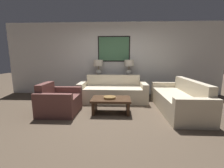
{
  "coord_description": "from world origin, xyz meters",
  "views": [
    {
      "loc": [
        0.2,
        -3.36,
        1.38
      ],
      "look_at": [
        0.0,
        0.81,
        0.65
      ],
      "focal_mm": 24.0,
      "sensor_mm": 36.0,
      "label": 1
    }
  ],
  "objects_px": {
    "couch_by_back_wall": "(113,92)",
    "couch_by_side": "(178,100)",
    "table_lamp_left": "(98,66)",
    "armchair_near_back_wall": "(59,102)",
    "coffee_table": "(111,102)",
    "decorative_bowl": "(110,97)",
    "table_lamp_right": "(129,66)",
    "console_table": "(114,86)"
  },
  "relations": [
    {
      "from": "decorative_bowl",
      "to": "armchair_near_back_wall",
      "type": "bearing_deg",
      "value": -178.45
    },
    {
      "from": "console_table",
      "to": "couch_by_back_wall",
      "type": "distance_m",
      "value": 0.69
    },
    {
      "from": "table_lamp_left",
      "to": "table_lamp_right",
      "type": "distance_m",
      "value": 1.1
    },
    {
      "from": "coffee_table",
      "to": "table_lamp_left",
      "type": "bearing_deg",
      "value": 107.25
    },
    {
      "from": "couch_by_back_wall",
      "to": "decorative_bowl",
      "type": "distance_m",
      "value": 1.11
    },
    {
      "from": "table_lamp_right",
      "to": "armchair_near_back_wall",
      "type": "bearing_deg",
      "value": -135.6
    },
    {
      "from": "console_table",
      "to": "couch_by_back_wall",
      "type": "height_order",
      "value": "couch_by_back_wall"
    },
    {
      "from": "console_table",
      "to": "table_lamp_left",
      "type": "relative_size",
      "value": 2.81
    },
    {
      "from": "console_table",
      "to": "coffee_table",
      "type": "bearing_deg",
      "value": -89.96
    },
    {
      "from": "couch_by_back_wall",
      "to": "couch_by_side",
      "type": "distance_m",
      "value": 1.96
    },
    {
      "from": "decorative_bowl",
      "to": "console_table",
      "type": "bearing_deg",
      "value": 88.98
    },
    {
      "from": "table_lamp_left",
      "to": "decorative_bowl",
      "type": "relative_size",
      "value": 1.91
    },
    {
      "from": "decorative_bowl",
      "to": "couch_by_side",
      "type": "bearing_deg",
      "value": 7.56
    },
    {
      "from": "console_table",
      "to": "armchair_near_back_wall",
      "type": "height_order",
      "value": "armchair_near_back_wall"
    },
    {
      "from": "couch_by_side",
      "to": "armchair_near_back_wall",
      "type": "relative_size",
      "value": 2.24
    },
    {
      "from": "table_lamp_right",
      "to": "table_lamp_left",
      "type": "bearing_deg",
      "value": 180.0
    },
    {
      "from": "table_lamp_right",
      "to": "couch_by_back_wall",
      "type": "xyz_separation_m",
      "value": [
        -0.55,
        -0.69,
        -0.81
      ]
    },
    {
      "from": "table_lamp_left",
      "to": "armchair_near_back_wall",
      "type": "height_order",
      "value": "table_lamp_left"
    },
    {
      "from": "table_lamp_left",
      "to": "decorative_bowl",
      "type": "xyz_separation_m",
      "value": [
        0.52,
        -1.8,
        -0.7
      ]
    },
    {
      "from": "table_lamp_left",
      "to": "coffee_table",
      "type": "xyz_separation_m",
      "value": [
        0.55,
        -1.78,
        -0.83
      ]
    },
    {
      "from": "table_lamp_right",
      "to": "couch_by_side",
      "type": "height_order",
      "value": "table_lamp_right"
    },
    {
      "from": "table_lamp_left",
      "to": "armchair_near_back_wall",
      "type": "xyz_separation_m",
      "value": [
        -0.77,
        -1.83,
        -0.83
      ]
    },
    {
      "from": "table_lamp_left",
      "to": "couch_by_side",
      "type": "height_order",
      "value": "table_lamp_left"
    },
    {
      "from": "console_table",
      "to": "couch_by_side",
      "type": "relative_size",
      "value": 0.77
    },
    {
      "from": "table_lamp_left",
      "to": "coffee_table",
      "type": "relative_size",
      "value": 0.6
    },
    {
      "from": "couch_by_back_wall",
      "to": "console_table",
      "type": "bearing_deg",
      "value": 90.0
    },
    {
      "from": "armchair_near_back_wall",
      "to": "couch_by_side",
      "type": "bearing_deg",
      "value": 5.05
    },
    {
      "from": "couch_by_back_wall",
      "to": "decorative_bowl",
      "type": "relative_size",
      "value": 6.99
    },
    {
      "from": "table_lamp_right",
      "to": "decorative_bowl",
      "type": "xyz_separation_m",
      "value": [
        -0.58,
        -1.8,
        -0.7
      ]
    },
    {
      "from": "coffee_table",
      "to": "decorative_bowl",
      "type": "distance_m",
      "value": 0.14
    },
    {
      "from": "table_lamp_right",
      "to": "couch_by_side",
      "type": "relative_size",
      "value": 0.27
    },
    {
      "from": "console_table",
      "to": "armchair_near_back_wall",
      "type": "relative_size",
      "value": 1.72
    },
    {
      "from": "console_table",
      "to": "couch_by_back_wall",
      "type": "xyz_separation_m",
      "value": [
        0.0,
        -0.69,
        -0.08
      ]
    },
    {
      "from": "coffee_table",
      "to": "armchair_near_back_wall",
      "type": "bearing_deg",
      "value": -177.81
    },
    {
      "from": "couch_by_side",
      "to": "decorative_bowl",
      "type": "height_order",
      "value": "couch_by_side"
    },
    {
      "from": "couch_by_back_wall",
      "to": "table_lamp_left",
      "type": "bearing_deg",
      "value": 128.66
    },
    {
      "from": "coffee_table",
      "to": "armchair_near_back_wall",
      "type": "distance_m",
      "value": 1.32
    },
    {
      "from": "coffee_table",
      "to": "armchair_near_back_wall",
      "type": "height_order",
      "value": "armchair_near_back_wall"
    },
    {
      "from": "couch_by_side",
      "to": "decorative_bowl",
      "type": "distance_m",
      "value": 1.8
    },
    {
      "from": "couch_by_side",
      "to": "table_lamp_left",
      "type": "bearing_deg",
      "value": 145.85
    },
    {
      "from": "table_lamp_left",
      "to": "armchair_near_back_wall",
      "type": "relative_size",
      "value": 0.61
    },
    {
      "from": "table_lamp_left",
      "to": "table_lamp_right",
      "type": "relative_size",
      "value": 1.0
    }
  ]
}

